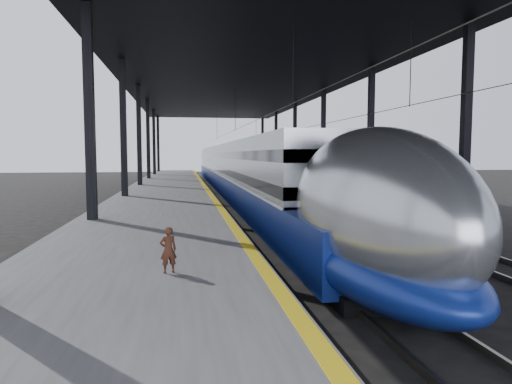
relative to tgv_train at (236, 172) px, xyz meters
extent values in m
plane|color=black|center=(-2.00, -24.74, -1.99)|extent=(160.00, 160.00, 0.00)
cube|color=#4C4C4F|center=(-5.50, -4.74, -1.49)|extent=(6.00, 80.00, 1.00)
cube|color=gold|center=(-2.70, -4.74, -0.98)|extent=(0.30, 80.00, 0.01)
cube|color=slate|center=(-0.72, -4.74, -1.91)|extent=(0.08, 80.00, 0.16)
cube|color=slate|center=(0.72, -4.74, -1.91)|extent=(0.08, 80.00, 0.16)
cube|color=slate|center=(4.28, -4.74, -1.91)|extent=(0.08, 80.00, 0.16)
cube|color=slate|center=(5.72, -4.74, -1.91)|extent=(0.08, 80.00, 0.16)
cube|color=black|center=(-7.80, -19.74, 2.51)|extent=(0.35, 0.35, 9.00)
cube|color=black|center=(7.60, -19.74, 2.51)|extent=(0.35, 0.35, 9.00)
cube|color=black|center=(-7.80, -9.74, 2.51)|extent=(0.35, 0.35, 9.00)
cube|color=black|center=(7.60, -9.74, 2.51)|extent=(0.35, 0.35, 9.00)
cube|color=black|center=(-7.80, 0.26, 2.51)|extent=(0.35, 0.35, 9.00)
cube|color=black|center=(7.60, 0.26, 2.51)|extent=(0.35, 0.35, 9.00)
cube|color=black|center=(-7.80, 10.26, 2.51)|extent=(0.35, 0.35, 9.00)
cube|color=black|center=(7.60, 10.26, 2.51)|extent=(0.35, 0.35, 9.00)
cube|color=black|center=(-7.80, 20.26, 2.51)|extent=(0.35, 0.35, 9.00)
cube|color=black|center=(7.60, 20.26, 2.51)|extent=(0.35, 0.35, 9.00)
cube|color=black|center=(-7.80, 30.26, 2.51)|extent=(0.35, 0.35, 9.00)
cube|color=black|center=(7.60, 30.26, 2.51)|extent=(0.35, 0.35, 9.00)
cube|color=black|center=(-0.10, -4.74, 7.26)|extent=(18.00, 75.00, 0.45)
cylinder|color=slate|center=(0.00, -4.74, 3.51)|extent=(0.03, 74.00, 0.03)
cylinder|color=slate|center=(5.00, -4.74, 3.51)|extent=(0.03, 74.00, 0.03)
cube|color=#A9ACB0|center=(0.00, 4.02, 0.29)|extent=(2.87, 57.00, 3.95)
cube|color=navy|center=(0.00, 2.52, -0.95)|extent=(2.94, 62.00, 1.53)
cube|color=silver|center=(0.00, 4.02, -0.16)|extent=(2.96, 57.00, 0.10)
cube|color=black|center=(0.00, 4.02, 1.42)|extent=(2.91, 57.00, 0.42)
cube|color=black|center=(0.00, 4.02, 0.29)|extent=(2.91, 57.00, 0.42)
ellipsoid|color=#A9ACB0|center=(0.00, -27.48, 0.14)|extent=(2.87, 8.40, 3.95)
ellipsoid|color=navy|center=(0.00, -27.48, -1.00)|extent=(2.94, 8.40, 1.68)
ellipsoid|color=black|center=(0.00, -30.08, 0.93)|extent=(1.48, 2.20, 0.89)
cube|color=black|center=(0.00, -27.48, -1.79)|extent=(2.17, 2.60, 0.40)
cube|color=black|center=(0.00, -5.48, -1.79)|extent=(2.17, 2.60, 0.40)
cube|color=navy|center=(5.00, -7.54, -0.05)|extent=(2.71, 18.00, 3.68)
cube|color=gray|center=(5.00, -15.94, -0.05)|extent=(2.76, 1.20, 3.72)
cube|color=black|center=(5.00, -16.56, 0.77)|extent=(1.64, 0.06, 0.82)
cube|color=#B20D1E|center=(5.00, -16.56, -0.49)|extent=(1.16, 0.06, 0.53)
cube|color=gray|center=(5.00, 11.46, -0.05)|extent=(2.71, 18.00, 3.68)
cube|color=gray|center=(5.00, 30.46, -0.05)|extent=(2.71, 18.00, 3.68)
cube|color=black|center=(5.00, -13.54, -1.81)|extent=(2.13, 2.40, 0.36)
cube|color=black|center=(5.00, 8.46, -1.81)|extent=(2.13, 2.40, 0.36)
imported|color=#442216|center=(-4.72, -28.21, -0.50)|extent=(0.40, 0.32, 0.97)
camera|label=1|loc=(-4.41, -37.70, 1.47)|focal=32.00mm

